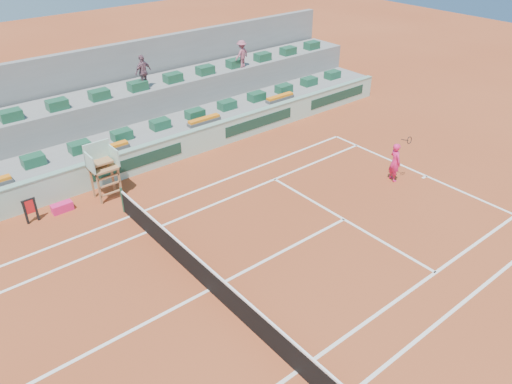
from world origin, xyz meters
The scene contains 16 objects.
ground centered at (0.00, 0.00, 0.00)m, with size 90.00×90.00×0.00m, color #913A1C.
seating_tier_lower centered at (0.00, 10.70, 0.60)m, with size 36.00×4.00×1.20m, color gray.
seating_tier_upper centered at (0.00, 12.30, 1.30)m, with size 36.00×2.40×2.60m, color gray.
stadium_back_wall centered at (0.00, 13.90, 2.20)m, with size 36.00×0.40×4.40m, color gray.
player_bag centered at (-1.89, 7.54, 0.18)m, with size 0.82×0.36×0.36m, color #E91E67.
spectator_mid centered at (4.38, 11.70, 3.44)m, with size 0.98×0.41×1.68m, color #7C5362.
spectator_right centered at (10.28, 11.43, 3.34)m, with size 0.96×0.55×1.49m, color #A05063.
court_lines centered at (0.00, 0.00, 0.01)m, with size 23.89×11.09×0.01m.
tennis_net centered at (0.00, 0.00, 0.53)m, with size 0.10×11.97×1.10m.
advertising_hoarding centered at (0.02, 8.50, 0.63)m, with size 36.00×0.34×1.26m.
umpire_chair centered at (0.00, 7.50, 1.54)m, with size 1.10×0.90×2.40m.
seat_row_lower centered at (0.00, 9.80, 1.42)m, with size 32.90×0.60×0.44m.
seat_row_upper centered at (0.00, 11.70, 2.82)m, with size 32.90×0.60×0.44m.
flower_planters centered at (-1.50, 9.00, 1.33)m, with size 26.80×0.36×0.28m.
towel_rack centered at (-3.06, 7.50, 0.60)m, with size 0.52×0.09×1.03m.
tennis_player centered at (10.42, 0.78, 0.89)m, with size 0.61×0.93×2.28m.
Camera 1 is at (-6.48, -10.33, 10.95)m, focal length 35.00 mm.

